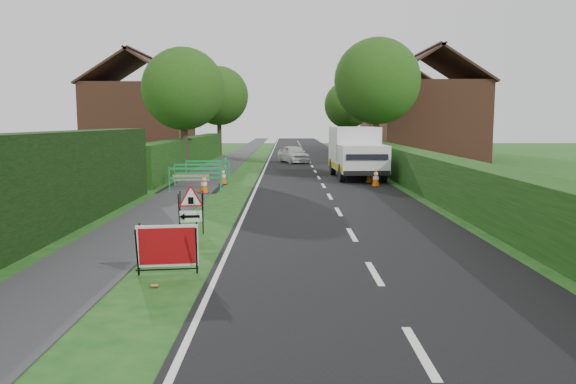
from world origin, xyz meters
name	(u,v)px	position (x,y,z in m)	size (l,w,h in m)	color
ground	(246,244)	(0.00, 0.00, 0.00)	(120.00, 120.00, 0.00)	#164A15
road_surface	(305,154)	(2.50, 35.00, 0.00)	(6.00, 90.00, 0.02)	black
footpath	(240,154)	(-3.00, 35.00, 0.01)	(2.00, 90.00, 0.02)	#2D2D30
hedge_west_near	(25,245)	(-5.00, 0.00, 0.00)	(1.10, 18.00, 2.50)	black
hedge_west_far	(190,167)	(-5.00, 22.00, 0.00)	(1.00, 24.00, 1.80)	#14380F
hedge_east	(396,176)	(6.50, 16.00, 0.00)	(1.20, 50.00, 1.50)	#14380F
house_west	(141,120)	(-10.00, 30.00, 2.90)	(7.50, 7.40, 7.88)	brown
house_east_a	(427,120)	(11.00, 28.00, 2.90)	(7.50, 7.40, 7.88)	brown
house_east_b	(401,120)	(12.00, 42.00, 2.90)	(7.50, 7.40, 7.88)	brown
tree_nw	(183,89)	(-4.60, 18.00, 4.48)	(4.40, 4.40, 6.70)	#2D2116
tree_ne	(377,81)	(6.40, 22.00, 5.17)	(5.20, 5.20, 7.79)	#2D2116
tree_fw	(219,96)	(-4.60, 34.00, 4.83)	(4.80, 4.80, 7.24)	#2D2116
tree_fe	(348,105)	(6.40, 38.00, 4.22)	(4.20, 4.20, 6.33)	#2D2116
red_rect_sign	(167,247)	(-1.23, -2.56, 0.53)	(1.14, 0.79, 0.91)	black
triangle_sign	(190,206)	(-1.45, 1.05, 0.72)	(0.78, 0.78, 1.04)	black
works_van	(356,151)	(4.32, 14.97, 1.32)	(2.37, 5.55, 2.49)	silver
traffic_cone_0	(376,178)	(4.71, 11.26, 0.39)	(0.38, 0.38, 0.79)	black
traffic_cone_1	(370,174)	(4.68, 12.80, 0.39)	(0.38, 0.38, 0.79)	black
traffic_cone_2	(358,169)	(4.54, 15.85, 0.39)	(0.38, 0.38, 0.79)	black
traffic_cone_3	(204,183)	(-2.27, 9.04, 0.39)	(0.38, 0.38, 0.79)	black
traffic_cone_4	(223,176)	(-1.89, 12.20, 0.39)	(0.38, 0.38, 0.79)	black
ped_barrier_0	(195,176)	(-2.70, 9.60, 0.63)	(2.09, 0.57, 1.00)	#198A43
ped_barrier_1	(198,171)	(-2.89, 11.64, 0.63)	(2.09, 0.71, 1.00)	#198A43
ped_barrier_2	(208,167)	(-2.77, 13.73, 0.63)	(2.09, 0.62, 1.00)	#198A43
ped_barrier_3	(225,166)	(-2.05, 14.60, 0.63)	(0.48, 2.08, 1.00)	#198A43
redwhite_plank	(191,188)	(-3.05, 10.73, 0.00)	(1.50, 0.04, 0.25)	red
litter_can	(155,288)	(-1.29, -3.32, 0.00)	(0.07, 0.07, 0.12)	#BF7F4C
hatchback_car	(294,154)	(1.39, 25.23, 0.59)	(1.39, 3.46, 1.18)	white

